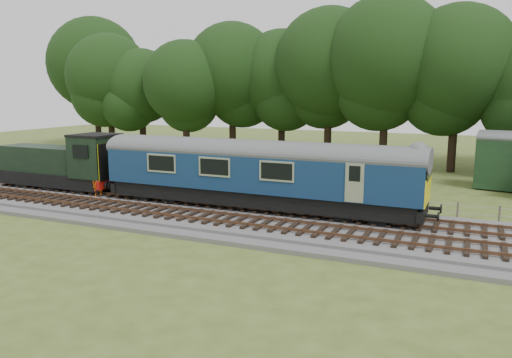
% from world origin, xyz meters
% --- Properties ---
extents(ground, '(120.00, 120.00, 0.00)m').
position_xyz_m(ground, '(0.00, 0.00, 0.00)').
color(ground, '#44561F').
rests_on(ground, ground).
extents(ballast, '(70.00, 7.00, 0.35)m').
position_xyz_m(ballast, '(0.00, 0.00, 0.17)').
color(ballast, '#4C4C4F').
rests_on(ballast, ground).
extents(track_north, '(67.20, 2.40, 0.21)m').
position_xyz_m(track_north, '(0.00, 1.40, 0.42)').
color(track_north, black).
rests_on(track_north, ballast).
extents(track_south, '(67.20, 2.40, 0.21)m').
position_xyz_m(track_south, '(0.00, -1.60, 0.42)').
color(track_south, black).
rests_on(track_south, ballast).
extents(fence, '(64.00, 0.12, 1.00)m').
position_xyz_m(fence, '(0.00, 4.50, 0.00)').
color(fence, '#6B6054').
rests_on(fence, ground).
extents(tree_line, '(70.00, 8.00, 18.00)m').
position_xyz_m(tree_line, '(0.00, 22.00, 0.00)').
color(tree_line, black).
rests_on(tree_line, ground).
extents(dmu_railcar, '(18.05, 2.86, 3.88)m').
position_xyz_m(dmu_railcar, '(1.68, 1.40, 2.61)').
color(dmu_railcar, black).
rests_on(dmu_railcar, ground).
extents(shunter_loco, '(8.91, 2.60, 3.38)m').
position_xyz_m(shunter_loco, '(-12.25, 1.40, 1.97)').
color(shunter_loco, black).
rests_on(shunter_loco, ground).
extents(worker, '(0.76, 0.66, 1.76)m').
position_xyz_m(worker, '(-8.49, 0.29, 1.23)').
color(worker, '#DD530B').
rests_on(worker, ballast).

